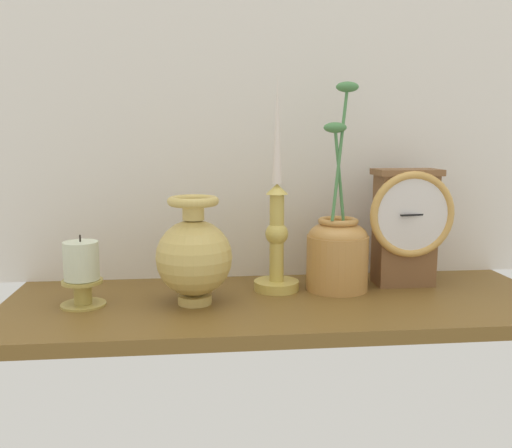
# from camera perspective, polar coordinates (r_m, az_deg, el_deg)

# --- Properties ---
(ground_plane) EXTENTS (1.00, 0.36, 0.02)m
(ground_plane) POSITION_cam_1_polar(r_m,az_deg,el_deg) (1.02, 2.64, -8.45)
(ground_plane) COLOR brown
(back_wall) EXTENTS (1.20, 0.02, 0.65)m
(back_wall) POSITION_cam_1_polar(r_m,az_deg,el_deg) (1.15, 1.36, 10.61)
(back_wall) COLOR silver
(back_wall) RESTS_ON ground_plane
(mantel_clock) EXTENTS (0.17, 0.09, 0.23)m
(mantel_clock) POSITION_cam_1_polar(r_m,az_deg,el_deg) (1.12, 15.31, -0.00)
(mantel_clock) COLOR brown
(mantel_clock) RESTS_ON ground_plane
(candlestick_tall_left) EXTENTS (0.09, 0.09, 0.41)m
(candlestick_tall_left) POSITION_cam_1_polar(r_m,az_deg,el_deg) (1.05, 1.94, -0.80)
(candlestick_tall_left) COLOR #CAB251
(candlestick_tall_left) RESTS_ON ground_plane
(brass_vase_bulbous) EXTENTS (0.13, 0.13, 0.19)m
(brass_vase_bulbous) POSITION_cam_1_polar(r_m,az_deg,el_deg) (0.97, -6.43, -3.22)
(brass_vase_bulbous) COLOR tan
(brass_vase_bulbous) RESTS_ON ground_plane
(brass_vase_jar) EXTENTS (0.12, 0.12, 0.40)m
(brass_vase_jar) POSITION_cam_1_polar(r_m,az_deg,el_deg) (1.07, 8.45, -2.61)
(brass_vase_jar) COLOR #BB8543
(brass_vase_jar) RESTS_ON ground_plane
(pillar_candle_front) EXTENTS (0.08, 0.08, 0.13)m
(pillar_candle_front) POSITION_cam_1_polar(r_m,az_deg,el_deg) (1.01, -17.58, -4.73)
(pillar_candle_front) COLOR #B19C49
(pillar_candle_front) RESTS_ON ground_plane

